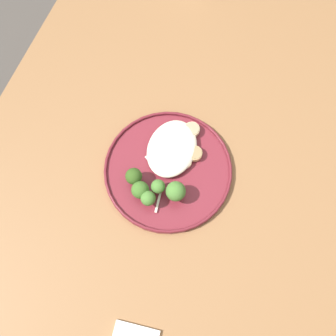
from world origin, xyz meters
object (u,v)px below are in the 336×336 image
Objects in this scene: seared_scallop_left_edge at (165,159)px; broccoli_floret_split_head at (148,198)px; seared_scallop_tiny_bay at (193,153)px; broccoli_floret_left_leaning at (176,191)px; broccoli_floret_right_tilted at (140,190)px; seared_scallop_front_small at (183,148)px; broccoli_floret_rear_charred at (134,176)px; seared_scallop_large_seared at (192,130)px; dinner_plate at (168,170)px; broccoli_floret_tall_stalk at (158,187)px; seared_scallop_right_edge at (185,162)px.

broccoli_floret_split_head is at bearing -179.11° from seared_scallop_left_edge.
broccoli_floret_left_leaning is at bearing 177.49° from seared_scallop_tiny_bay.
broccoli_floret_right_tilted is at bearing 166.62° from seared_scallop_left_edge.
broccoli_floret_rear_charred reaches higher than seared_scallop_front_small.
seared_scallop_tiny_bay is 0.15m from broccoli_floret_rear_charred.
dinner_plate is at bearing 169.50° from seared_scallop_large_seared.
broccoli_floret_tall_stalk is (-0.16, 0.02, 0.02)m from seared_scallop_large_seared.
seared_scallop_right_edge is (0.01, -0.05, -0.00)m from seared_scallop_left_edge.
broccoli_floret_tall_stalk is at bearing 156.25° from seared_scallop_right_edge.
seared_scallop_left_edge is 0.05m from seared_scallop_front_small.
broccoli_floret_tall_stalk is (-0.05, 0.00, 0.03)m from dinner_plate.
broccoli_floret_left_leaning is at bearing -173.92° from seared_scallop_large_seared.
broccoli_floret_split_head reaches higher than seared_scallop_large_seared.
seared_scallop_right_edge is 0.61× the size of broccoli_floret_tall_stalk.
seared_scallop_right_edge is at bearing -171.20° from seared_scallop_large_seared.
broccoli_floret_right_tilted is at bearing 153.74° from dinner_plate.
broccoli_floret_right_tilted reaches higher than broccoli_floret_tall_stalk.
seared_scallop_tiny_bay is at bearing -97.51° from seared_scallop_front_small.
broccoli_floret_tall_stalk is at bearing -92.80° from broccoli_floret_rear_charred.
seared_scallop_tiny_bay is at bearing -19.10° from seared_scallop_right_edge.
seared_scallop_large_seared is 0.16m from broccoli_floret_tall_stalk.
seared_scallop_left_edge is 0.73× the size of broccoli_floret_right_tilted.
broccoli_floret_rear_charred reaches higher than seared_scallop_tiny_bay.
seared_scallop_tiny_bay is (0.04, -0.06, 0.00)m from seared_scallop_left_edge.
seared_scallop_left_edge is 1.00× the size of seared_scallop_large_seared.
seared_scallop_front_small is at bearing 11.22° from broccoli_floret_left_leaning.
broccoli_floret_rear_charred reaches higher than seared_scallop_large_seared.
broccoli_floret_rear_charred is at bearing 45.91° from broccoli_floret_right_tilted.
broccoli_floret_left_leaning reaches higher than seared_scallop_large_seared.
seared_scallop_right_edge is 0.09m from broccoli_floret_tall_stalk.
seared_scallop_tiny_bay is at bearing -57.77° from seared_scallop_left_edge.
seared_scallop_front_small is (-0.05, 0.00, -0.00)m from seared_scallop_large_seared.
seared_scallop_left_edge is at bearing 36.39° from broccoli_floret_left_leaning.
seared_scallop_left_edge is 1.28× the size of seared_scallop_right_edge.
broccoli_floret_left_leaning is at bearing -55.64° from broccoli_floret_split_head.
dinner_plate is 0.09m from broccoli_floret_right_tilted.
seared_scallop_tiny_bay is 0.96× the size of seared_scallop_large_seared.
seared_scallop_left_edge is at bearing 100.89° from seared_scallop_right_edge.
broccoli_floret_left_leaning is (-0.07, -0.05, 0.02)m from seared_scallop_left_edge.
broccoli_floret_split_head is (-0.19, 0.03, 0.02)m from seared_scallop_large_seared.
seared_scallop_left_edge is at bearing -13.38° from broccoli_floret_right_tilted.
seared_scallop_right_edge is at bearing -150.22° from seared_scallop_front_small.
broccoli_floret_right_tilted reaches higher than dinner_plate.
broccoli_floret_right_tilted is (-0.09, 0.02, 0.02)m from seared_scallop_left_edge.
seared_scallop_large_seared is 0.19m from broccoli_floret_right_tilted.
broccoli_floret_tall_stalk reaches higher than dinner_plate.
seared_scallop_right_edge is 0.55× the size of broccoli_floret_split_head.
dinner_plate is 0.09m from broccoli_floret_split_head.
seared_scallop_left_edge is 0.62× the size of broccoli_floret_left_leaning.
broccoli_floret_split_head is at bearing 171.37° from dinner_plate.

